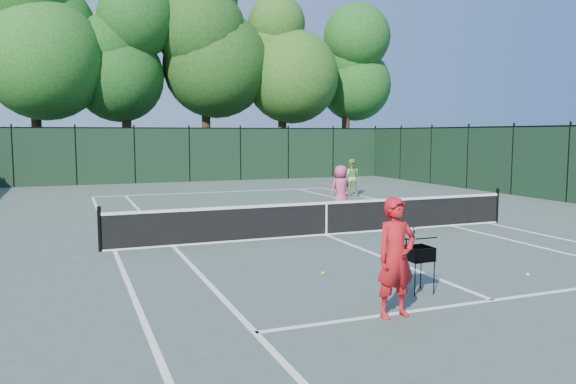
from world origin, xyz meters
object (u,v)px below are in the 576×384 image
object	(u,v)px
player_pink	(341,189)
player_green	(351,177)
loose_ball_near_cart	(528,275)
loose_ball_midcourt	(323,273)
ball_hopper	(419,254)
coach	(396,257)

from	to	relation	value
player_pink	player_green	xyz separation A→B (m)	(2.94, 4.81, -0.02)
loose_ball_near_cart	loose_ball_midcourt	size ratio (longest dim) A/B	1.00
player_pink	ball_hopper	world-z (taller)	player_pink
coach	loose_ball_near_cart	world-z (taller)	coach
coach	player_green	world-z (taller)	coach
ball_hopper	loose_ball_near_cart	bearing A→B (deg)	-1.97
loose_ball_midcourt	loose_ball_near_cart	bearing A→B (deg)	-23.20
coach	ball_hopper	world-z (taller)	coach
loose_ball_midcourt	player_pink	bearing A→B (deg)	60.85
player_pink	player_green	size ratio (longest dim) A/B	1.03
player_green	coach	bearing A→B (deg)	94.85
coach	loose_ball_midcourt	size ratio (longest dim) A/B	26.55
loose_ball_near_cart	loose_ball_midcourt	distance (m)	3.94
ball_hopper	loose_ball_midcourt	world-z (taller)	ball_hopper
player_green	loose_ball_near_cart	world-z (taller)	player_green
player_pink	loose_ball_near_cart	xyz separation A→B (m)	(-0.52, -8.97, -0.80)
player_green	loose_ball_near_cart	distance (m)	14.23
loose_ball_near_cart	loose_ball_midcourt	xyz separation A→B (m)	(-3.62, 1.55, 0.00)
coach	loose_ball_midcourt	xyz separation A→B (m)	(0.04, 2.65, -0.87)
coach	loose_ball_near_cart	size ratio (longest dim) A/B	26.55
ball_hopper	loose_ball_near_cart	size ratio (longest dim) A/B	11.91
ball_hopper	loose_ball_near_cart	xyz separation A→B (m)	(2.61, 0.16, -0.64)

